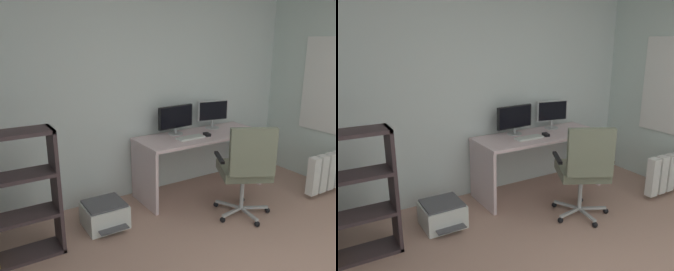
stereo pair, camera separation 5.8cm
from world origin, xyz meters
TOP-DOWN VIEW (x-y plane):
  - wall_back at (0.00, 2.80)m, footprint 4.46×0.10m
  - desk at (0.67, 2.39)m, footprint 1.61×0.62m
  - monitor_main at (0.41, 2.56)m, footprint 0.49×0.18m
  - monitor_secondary at (0.98, 2.56)m, footprint 0.43×0.18m
  - keyboard at (0.46, 2.31)m, footprint 0.34×0.14m
  - computer_mouse at (0.69, 2.30)m, footprint 0.08×0.11m
  - office_chair at (0.64, 1.56)m, footprint 0.68×0.72m
  - printer at (-0.69, 2.19)m, footprint 0.42×0.47m

SIDE VIEW (x-z plane):
  - printer at x=-0.69m, z-range 0.00..0.26m
  - desk at x=0.67m, z-range 0.18..0.93m
  - office_chair at x=0.64m, z-range 0.07..1.12m
  - keyboard at x=0.46m, z-range 0.74..0.76m
  - computer_mouse at x=0.69m, z-range 0.74..0.78m
  - monitor_main at x=0.41m, z-range 0.77..1.12m
  - monitor_secondary at x=0.98m, z-range 0.77..1.14m
  - wall_back at x=0.00m, z-range 0.00..2.80m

